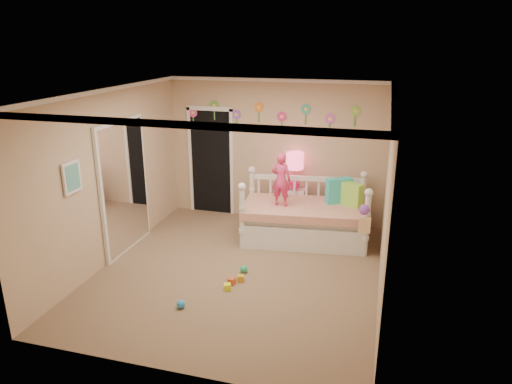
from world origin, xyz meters
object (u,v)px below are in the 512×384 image
(daybed, at_px, (305,208))
(table_lamp, at_px, (295,165))
(nightstand, at_px, (294,206))
(child, at_px, (281,180))

(daybed, xyz_separation_m, table_lamp, (-0.31, 0.67, 0.55))
(nightstand, relative_size, table_lamp, 0.94)
(table_lamp, bearing_deg, nightstand, 180.00)
(child, distance_m, nightstand, 1.10)
(child, bearing_deg, daybed, -155.59)
(daybed, bearing_deg, child, -167.35)
(child, relative_size, table_lamp, 1.29)
(daybed, relative_size, nightstand, 3.18)
(daybed, xyz_separation_m, child, (-0.38, -0.14, 0.51))
(nightstand, height_order, table_lamp, table_lamp)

